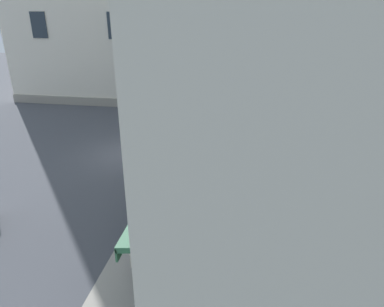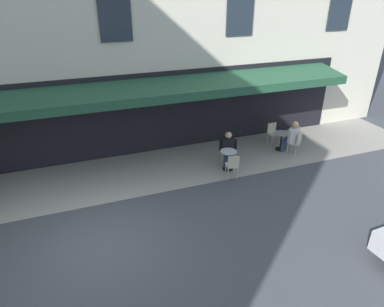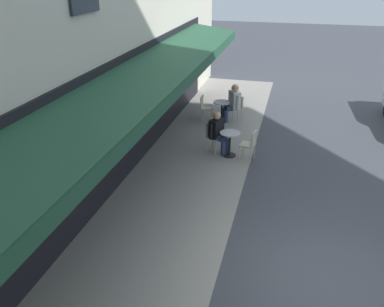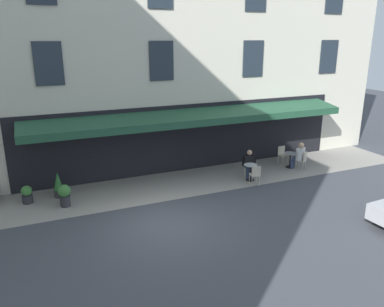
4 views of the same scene
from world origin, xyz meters
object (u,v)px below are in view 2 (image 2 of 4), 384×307
seated_patron_in_black (228,148)px  cafe_chair_cream_corner_left (228,148)px  cafe_chair_cream_back_row (233,164)px  cafe_chair_cream_by_window (296,141)px  cafe_chair_cream_kerbside (273,132)px  cafe_table_near_entrance (228,157)px  seated_companion_in_white (292,136)px  cafe_table_mid_terrace (281,139)px

seated_patron_in_black → cafe_chair_cream_corner_left: bearing=-113.3°
cafe_chair_cream_back_row → seated_patron_in_black: (-0.30, -1.00, 0.14)m
cafe_chair_cream_back_row → cafe_chair_cream_by_window: same height
cafe_chair_cream_corner_left → cafe_chair_cream_kerbside: 2.62m
cafe_chair_cream_back_row → cafe_chair_cream_kerbside: 3.51m
cafe_table_near_entrance → cafe_chair_cream_corner_left: cafe_chair_cream_corner_left is taller
seated_companion_in_white → cafe_chair_cream_by_window: bearing=122.2°
cafe_table_mid_terrace → seated_patron_in_black: size_ratio=0.58×
cafe_chair_cream_back_row → cafe_chair_cream_corner_left: size_ratio=1.00×
cafe_table_near_entrance → seated_companion_in_white: size_ratio=0.55×
seated_companion_in_white → seated_patron_in_black: bearing=0.7°
cafe_chair_cream_by_window → cafe_table_mid_terrace: bearing=-57.8°
cafe_table_mid_terrace → cafe_chair_cream_kerbside: cafe_chair_cream_kerbside is taller
cafe_chair_cream_corner_left → seated_companion_in_white: (-2.73, 0.16, 0.17)m
cafe_table_near_entrance → cafe_table_mid_terrace: (-2.76, -0.77, 0.00)m
seated_companion_in_white → cafe_chair_cream_kerbside: bearing=-76.4°
cafe_table_near_entrance → cafe_chair_cream_corner_left: size_ratio=0.82×
cafe_chair_cream_kerbside → seated_companion_in_white: size_ratio=0.67×
cafe_chair_cream_back_row → cafe_chair_cream_corner_left: same height
cafe_chair_cream_by_window → seated_companion_in_white: size_ratio=0.67×
cafe_chair_cream_back_row → cafe_chair_cream_kerbside: bearing=-144.9°
cafe_table_near_entrance → cafe_chair_cream_corner_left: 0.63m
cafe_table_near_entrance → seated_patron_in_black: bearing=-113.3°
cafe_chair_cream_kerbside → cafe_chair_cream_corner_left: bearing=18.2°
cafe_chair_cream_back_row → seated_patron_in_black: seated_patron_in_black is taller
cafe_table_near_entrance → cafe_chair_cream_corner_left: (-0.25, -0.58, 0.06)m
cafe_chair_cream_by_window → cafe_chair_cream_kerbside: (0.35, -1.17, 0.00)m
cafe_chair_cream_by_window → seated_companion_in_white: bearing=-57.8°
cafe_chair_cream_kerbside → seated_patron_in_black: bearing=21.6°
cafe_chair_cream_back_row → seated_patron_in_black: bearing=-106.4°
seated_patron_in_black → cafe_chair_cream_kerbside: bearing=-158.4°
cafe_chair_cream_kerbside → seated_companion_in_white: (-0.24, 0.98, 0.17)m
cafe_table_near_entrance → seated_patron_in_black: (-0.17, -0.38, 0.20)m
cafe_chair_cream_corner_left → seated_companion_in_white: 2.74m
cafe_table_mid_terrace → cafe_chair_cream_by_window: 0.63m
cafe_chair_cream_kerbside → seated_patron_in_black: seated_patron_in_black is taller
cafe_table_near_entrance → cafe_chair_cream_by_window: 3.10m
cafe_table_near_entrance → cafe_chair_cream_back_row: 0.63m
seated_companion_in_white → cafe_table_mid_terrace: bearing=-57.8°
seated_patron_in_black → seated_companion_in_white: seated_companion_in_white is taller
cafe_table_near_entrance → seated_patron_in_black: 0.46m
cafe_chair_cream_kerbside → seated_companion_in_white: bearing=103.6°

